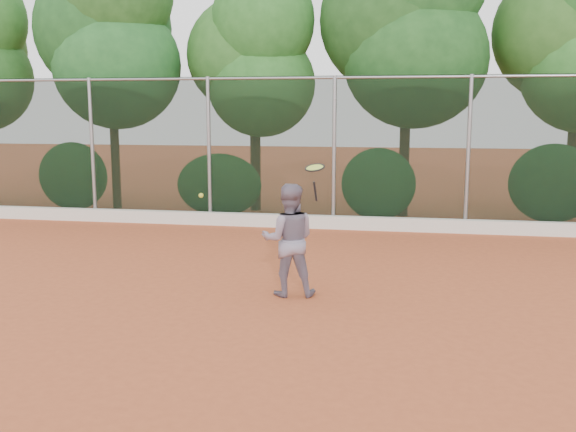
# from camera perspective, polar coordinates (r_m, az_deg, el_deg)

# --- Properties ---
(ground) EXTENTS (80.00, 80.00, 0.00)m
(ground) POSITION_cam_1_polar(r_m,az_deg,el_deg) (8.40, -1.23, -9.55)
(ground) COLOR #B24F2A
(ground) RESTS_ON ground
(concrete_curb) EXTENTS (24.00, 0.20, 0.30)m
(concrete_curb) POSITION_cam_1_polar(r_m,az_deg,el_deg) (14.92, 3.97, -0.56)
(concrete_curb) COLOR silver
(concrete_curb) RESTS_ON ground
(tennis_player) EXTENTS (0.91, 0.76, 1.67)m
(tennis_player) POSITION_cam_1_polar(r_m,az_deg,el_deg) (9.46, 0.07, -2.14)
(tennis_player) COLOR slate
(tennis_player) RESTS_ON ground
(chainlink_fence) EXTENTS (24.09, 0.09, 3.50)m
(chainlink_fence) POSITION_cam_1_polar(r_m,az_deg,el_deg) (14.90, 4.12, 6.04)
(chainlink_fence) COLOR black
(chainlink_fence) RESTS_ON ground
(foliage_backdrop) EXTENTS (23.70, 3.63, 7.55)m
(foliage_backdrop) POSITION_cam_1_polar(r_m,az_deg,el_deg) (16.98, 3.07, 15.06)
(foliage_backdrop) COLOR #412C19
(foliage_backdrop) RESTS_ON ground
(tennis_racket) EXTENTS (0.37, 0.37, 0.55)m
(tennis_racket) POSITION_cam_1_polar(r_m,az_deg,el_deg) (9.23, 2.40, 4.07)
(tennis_racket) COLOR black
(tennis_racket) RESTS_ON ground
(tennis_ball_in_flight) EXTENTS (0.07, 0.07, 0.07)m
(tennis_ball_in_flight) POSITION_cam_1_polar(r_m,az_deg,el_deg) (9.71, -7.74, 1.82)
(tennis_ball_in_flight) COLOR gold
(tennis_ball_in_flight) RESTS_ON ground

